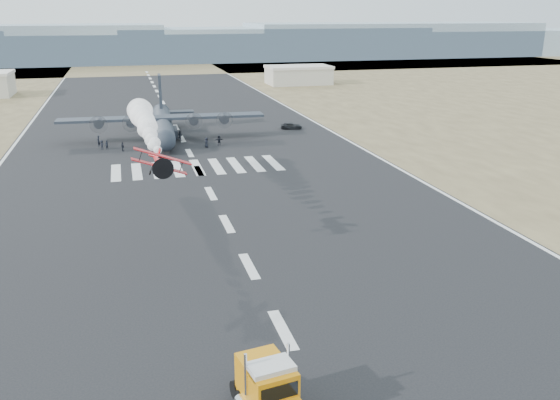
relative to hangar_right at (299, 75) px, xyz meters
name	(u,v)px	position (x,y,z in m)	size (l,w,h in m)	color
ground	(283,330)	(-46.00, -150.00, -3.01)	(500.00, 500.00, 0.00)	black
scrub_far	(144,66)	(-46.00, 80.00, -3.01)	(500.00, 80.00, 0.00)	brown
runway_markings	(190,153)	(-46.00, -90.00, -3.00)	(60.00, 260.00, 0.01)	silver
ridge_seg_d	(140,47)	(-46.00, 110.00, 3.49)	(150.00, 50.00, 13.00)	#7D929F
ridge_seg_e	(272,43)	(19.00, 110.00, 4.49)	(150.00, 50.00, 15.00)	#7D929F
ridge_seg_f	(391,39)	(84.00, 110.00, 5.49)	(150.00, 50.00, 17.00)	#7D929F
ridge_seg_g	(498,42)	(149.00, 110.00, 3.49)	(150.00, 50.00, 13.00)	#7D929F
hangar_right	(299,75)	(0.00, 0.00, 0.00)	(20.50, 12.50, 5.90)	#A9A596
semi_truck	(271,392)	(-49.33, -159.59, -1.20)	(3.80, 8.39, 3.69)	black
aerobatic_biplane	(160,162)	(-53.29, -132.78, 6.21)	(5.26, 4.95, 3.01)	red
smoke_trail	(143,117)	(-53.83, -108.35, 6.42)	(3.49, 29.94, 3.49)	white
transport_aircraft	(163,123)	(-49.29, -76.32, -0.23)	(37.32, 30.72, 10.78)	black
support_vehicle	(291,126)	(-23.55, -73.82, -2.40)	(2.01, 4.37, 1.21)	black
crew_a	(107,145)	(-59.43, -83.60, -2.20)	(0.59, 0.49, 1.62)	black
crew_b	(173,140)	(-48.11, -82.93, -2.19)	(0.79, 0.49, 1.64)	black
crew_c	(102,145)	(-60.25, -83.44, -2.19)	(1.05, 0.49, 1.63)	black
crew_d	(123,147)	(-56.81, -85.67, -2.23)	(0.91, 0.47, 1.56)	black
crew_e	(206,142)	(-42.60, -86.39, -2.14)	(0.85, 0.52, 1.74)	black
crew_f	(219,140)	(-40.18, -85.19, -2.13)	(1.63, 0.53, 1.76)	black
crew_g	(98,141)	(-60.88, -80.54, -2.07)	(0.69, 0.56, 1.88)	black
crew_h	(180,136)	(-46.51, -79.59, -2.07)	(0.92, 0.56, 1.88)	black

